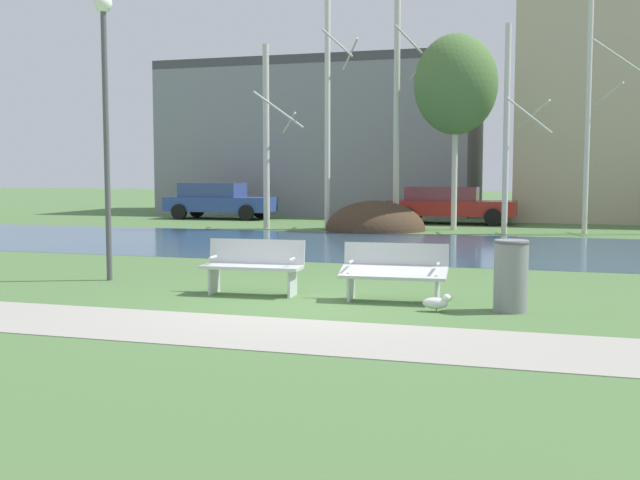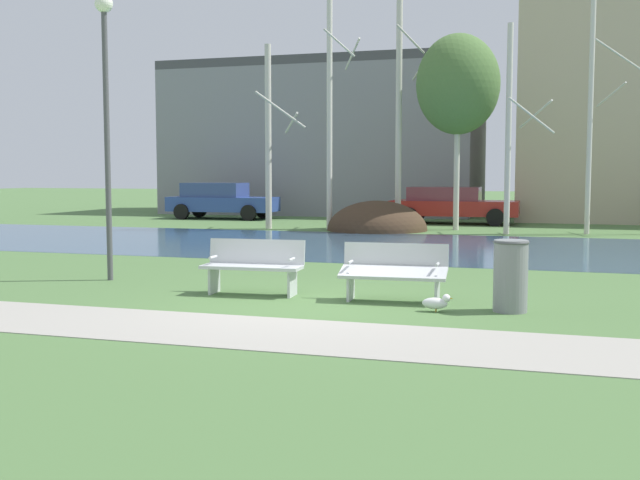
# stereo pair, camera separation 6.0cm
# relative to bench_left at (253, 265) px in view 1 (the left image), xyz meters

# --- Properties ---
(ground_plane) EXTENTS (120.00, 120.00, 0.00)m
(ground_plane) POSITION_rel_bench_left_xyz_m (1.15, 9.38, -0.47)
(ground_plane) COLOR #4C703D
(paved_path_strip) EXTENTS (60.00, 1.86, 0.01)m
(paved_path_strip) POSITION_rel_bench_left_xyz_m (1.15, -2.72, -0.47)
(paved_path_strip) COLOR #9E998E
(paved_path_strip) RESTS_ON ground
(river_band) EXTENTS (80.00, 8.22, 0.01)m
(river_band) POSITION_rel_bench_left_xyz_m (1.15, 8.56, -0.47)
(river_band) COLOR #33516B
(river_band) RESTS_ON ground
(soil_mound) EXTENTS (3.37, 3.30, 2.00)m
(soil_mound) POSITION_rel_bench_left_xyz_m (-1.17, 13.85, -0.47)
(soil_mound) COLOR #423021
(soil_mound) RESTS_ON ground
(bench_left) EXTENTS (1.63, 0.65, 0.87)m
(bench_left) POSITION_rel_bench_left_xyz_m (0.00, 0.00, 0.00)
(bench_left) COLOR silver
(bench_left) RESTS_ON ground
(bench_right) EXTENTS (1.63, 0.65, 0.87)m
(bench_right) POSITION_rel_bench_left_xyz_m (2.28, 0.00, 0.00)
(bench_right) COLOR silver
(bench_right) RESTS_ON ground
(trash_bin) EXTENTS (0.50, 0.50, 1.01)m
(trash_bin) POSITION_rel_bench_left_xyz_m (4.01, -0.36, 0.05)
(trash_bin) COLOR gray
(trash_bin) RESTS_ON ground
(seagull) EXTENTS (0.43, 0.16, 0.26)m
(seagull) POSITION_rel_bench_left_xyz_m (3.03, -0.68, -0.34)
(seagull) COLOR white
(seagull) RESTS_ON ground
(streetlamp) EXTENTS (0.32, 0.32, 5.06)m
(streetlamp) POSITION_rel_bench_left_xyz_m (-3.10, 0.75, 2.93)
(streetlamp) COLOR #4C4C51
(streetlamp) RESTS_ON ground
(birch_far_left) EXTENTS (1.52, 2.54, 6.28)m
(birch_far_left) POSITION_rel_bench_left_xyz_m (-4.88, 13.48, 2.71)
(birch_far_left) COLOR beige
(birch_far_left) RESTS_ON ground
(birch_left) EXTENTS (1.20, 2.00, 9.12)m
(birch_left) POSITION_rel_bench_left_xyz_m (-2.82, 13.85, 4.15)
(birch_left) COLOR beige
(birch_left) RESTS_ON ground
(birch_center_left) EXTENTS (1.31, 2.09, 8.37)m
(birch_center_left) POSITION_rel_bench_left_xyz_m (-0.65, 14.92, 3.79)
(birch_center_left) COLOR beige
(birch_center_left) RESTS_ON ground
(birch_center) EXTENTS (2.78, 2.78, 6.54)m
(birch_center) POSITION_rel_bench_left_xyz_m (1.33, 14.83, 4.38)
(birch_center) COLOR beige
(birch_center) RESTS_ON ground
(birch_center_right) EXTENTS (1.48, 2.69, 6.53)m
(birch_center_right) POSITION_rel_bench_left_xyz_m (3.14, 13.49, 2.82)
(birch_center_right) COLOR beige
(birch_center_right) RESTS_ON ground
(birch_right) EXTENTS (1.56, 2.49, 7.81)m
(birch_right) POSITION_rel_bench_left_xyz_m (5.55, 14.30, 3.49)
(birch_right) COLOR beige
(birch_right) RESTS_ON ground
(parked_van_nearest_blue) EXTENTS (4.53, 1.99, 1.51)m
(parked_van_nearest_blue) POSITION_rel_bench_left_xyz_m (-8.87, 18.14, 0.32)
(parked_van_nearest_blue) COLOR #2D4793
(parked_van_nearest_blue) RESTS_ON ground
(parked_sedan_second_red) EXTENTS (4.78, 2.13, 1.39)m
(parked_sedan_second_red) POSITION_rel_bench_left_xyz_m (0.77, 17.95, 0.27)
(parked_sedan_second_red) COLOR maroon
(parked_sedan_second_red) RESTS_ON ground
(building_grey_warehouse) EXTENTS (14.40, 7.12, 7.05)m
(building_grey_warehouse) POSITION_rel_bench_left_xyz_m (-6.08, 24.32, 3.05)
(building_grey_warehouse) COLOR gray
(building_grey_warehouse) RESTS_ON ground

